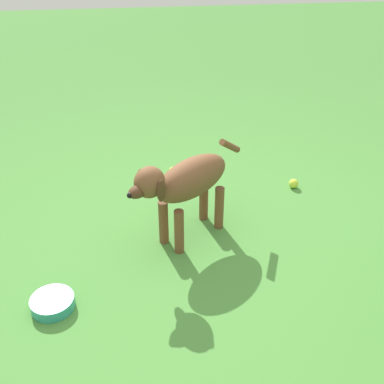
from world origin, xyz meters
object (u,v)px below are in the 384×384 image
(dog, at_px, (186,182))
(tennis_ball_0, at_px, (173,171))
(tennis_ball_1, at_px, (294,183))
(water_bowl, at_px, (53,303))

(dog, bearing_deg, tennis_ball_0, -127.62)
(tennis_ball_1, bearing_deg, tennis_ball_0, -108.66)
(dog, distance_m, tennis_ball_0, 0.85)
(dog, height_order, tennis_ball_0, dog)
(tennis_ball_0, xyz_separation_m, water_bowl, (1.26, -0.72, -0.00))
(dog, bearing_deg, water_bowl, -4.28)
(tennis_ball_1, bearing_deg, water_bowl, -57.73)
(dog, xyz_separation_m, water_bowl, (0.49, -0.73, -0.36))
(tennis_ball_0, bearing_deg, water_bowl, -29.81)
(dog, distance_m, tennis_ball_1, 1.02)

